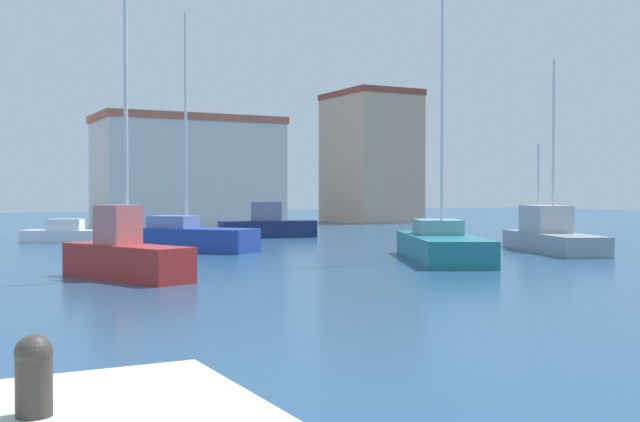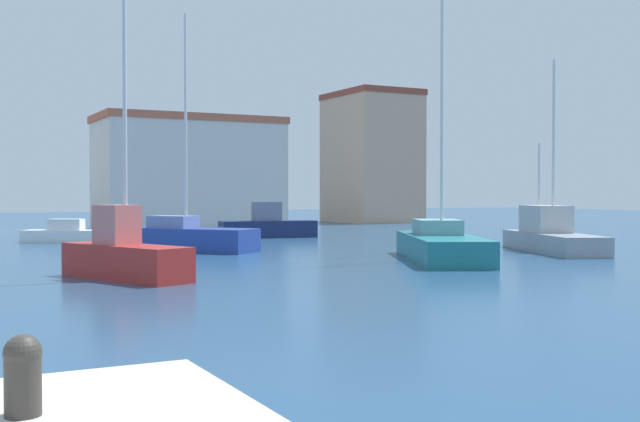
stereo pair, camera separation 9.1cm
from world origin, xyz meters
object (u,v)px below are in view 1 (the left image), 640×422
Objects in this scene: mooring_bollard at (34,372)px; sailboat_grey_inner_mooring at (551,235)px; motorboat_navy_mid_harbor at (268,226)px; sailboat_red_far_left at (125,254)px; sailboat_yellow_distant_east at (538,225)px; sailboat_blue_distant_north at (185,237)px; motorboat_white_outer_mooring at (72,234)px; sailboat_teal_near_pier at (441,244)px.

sailboat_grey_inner_mooring reaches higher than mooring_bollard.
sailboat_red_far_left is (-12.24, -17.53, 0.09)m from motorboat_navy_mid_harbor.
sailboat_grey_inner_mooring is (18.62, 2.33, -0.03)m from sailboat_red_far_left.
sailboat_yellow_distant_east is (30.70, 27.85, -0.57)m from mooring_bollard.
mooring_bollard is 0.06× the size of sailboat_blue_distant_north.
sailboat_blue_distant_north is (4.97, 9.84, -0.12)m from sailboat_red_far_left.
sailboat_blue_distant_north reaches higher than motorboat_navy_mid_harbor.
motorboat_white_outer_mooring is 0.61× the size of sailboat_grey_inner_mooring.
sailboat_blue_distant_north is at bearing 128.40° from sailboat_teal_near_pier.
mooring_bollard is at bearing -109.98° from sailboat_blue_distant_north.
sailboat_blue_distant_north is 1.25× the size of sailboat_grey_inner_mooring.
motorboat_navy_mid_harbor is (-13.68, 6.65, -0.04)m from sailboat_yellow_distant_east.
sailboat_blue_distant_north is 2.05× the size of motorboat_white_outer_mooring.
sailboat_teal_near_pier is at bearing 47.10° from mooring_bollard.
mooring_bollard reaches higher than motorboat_white_outer_mooring.
sailboat_yellow_distant_east reaches higher than motorboat_navy_mid_harbor.
sailboat_red_far_left is at bearing -124.93° from motorboat_navy_mid_harbor.
motorboat_navy_mid_harbor is 0.67× the size of sailboat_red_far_left.
sailboat_red_far_left is at bearing -95.56° from motorboat_white_outer_mooring.
sailboat_teal_near_pier reaches higher than sailboat_grey_inner_mooring.
sailboat_teal_near_pier reaches higher than sailboat_red_far_left.
sailboat_blue_distant_north is 0.89× the size of sailboat_teal_near_pier.
sailboat_teal_near_pier is (-13.97, -9.84, -0.10)m from sailboat_yellow_distant_east.
sailboat_grey_inner_mooring is (23.40, 19.30, -0.54)m from mooring_bollard.
sailboat_yellow_distant_east is at bearing 22.76° from sailboat_red_far_left.
mooring_bollard is 41.45m from sailboat_yellow_distant_east.
sailboat_yellow_distant_east is at bearing -16.51° from motorboat_white_outer_mooring.
motorboat_white_outer_mooring is 23.05m from sailboat_grey_inner_mooring.
sailboat_yellow_distant_east reaches higher than mooring_bollard.
motorboat_white_outer_mooring is 0.43× the size of sailboat_teal_near_pier.
sailboat_teal_near_pier reaches higher than mooring_bollard.
sailboat_grey_inner_mooring is (16.86, -15.71, 0.29)m from motorboat_white_outer_mooring.
sailboat_grey_inner_mooring reaches higher than motorboat_white_outer_mooring.
sailboat_teal_near_pier is (6.98, -8.81, -0.03)m from sailboat_blue_distant_north.
mooring_bollard is 0.11× the size of sailboat_yellow_distant_east.
motorboat_navy_mid_harbor is at bearing 55.07° from sailboat_red_far_left.
motorboat_navy_mid_harbor is at bearing 89.00° from sailboat_teal_near_pier.
sailboat_blue_distant_north is at bearing -177.17° from sailboat_yellow_distant_east.
motorboat_navy_mid_harbor is 10.58m from sailboat_blue_distant_north.
sailboat_grey_inner_mooring is (-7.30, -8.54, 0.02)m from sailboat_yellow_distant_east.
motorboat_navy_mid_harbor is at bearing 46.61° from sailboat_blue_distant_north.
sailboat_yellow_distant_east reaches higher than motorboat_white_outer_mooring.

